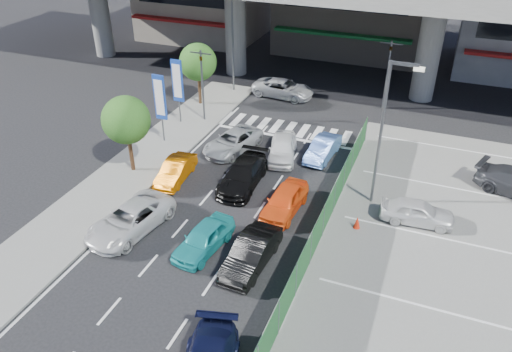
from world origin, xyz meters
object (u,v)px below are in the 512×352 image
at_px(street_lamp_left, 235,33).
at_px(tree_far, 198,62).
at_px(taxi_teal_mid, 204,238).
at_px(crossing_wagon_silver, 283,89).
at_px(taxi_orange_right, 285,201).
at_px(wagon_silver_front_left, 233,142).
at_px(tree_near, 126,120).
at_px(signboard_near, 160,99).
at_px(traffic_light_left, 202,68).
at_px(signboard_far, 177,83).
at_px(hatch_black_mid_right, 251,253).
at_px(sedan_white_mid_left, 130,219).
at_px(street_lamp_right, 386,124).
at_px(sedan_black_mid, 243,175).
at_px(traffic_light_right, 390,58).
at_px(sedan_white_front_mid, 283,148).
at_px(traffic_cone, 357,222).
at_px(kei_truck_front_right, 323,148).
at_px(parked_sedan_white, 417,212).
at_px(taxi_orange_left, 176,171).

distance_m(street_lamp_left, tree_far, 4.04).
height_order(taxi_teal_mid, crossing_wagon_silver, crossing_wagon_silver).
bearing_deg(taxi_orange_right, taxi_teal_mid, -117.03).
relative_size(taxi_teal_mid, wagon_silver_front_left, 0.84).
xyz_separation_m(tree_near, taxi_teal_mid, (7.28, -4.99, -2.74)).
bearing_deg(signboard_near, crossing_wagon_silver, 64.90).
relative_size(traffic_light_left, signboard_near, 1.11).
xyz_separation_m(signboard_far, hatch_black_mid_right, (10.41, -12.19, -2.37)).
relative_size(sedan_white_mid_left, hatch_black_mid_right, 1.19).
distance_m(street_lamp_right, sedan_black_mid, 8.50).
distance_m(traffic_light_right, wagon_silver_front_left, 13.49).
bearing_deg(signboard_near, street_lamp_right, -7.90).
relative_size(street_lamp_right, hatch_black_mid_right, 1.91).
xyz_separation_m(traffic_light_right, sedan_white_front_mid, (-4.64, -10.13, -3.25)).
bearing_deg(wagon_silver_front_left, street_lamp_right, -1.59).
distance_m(tree_near, hatch_black_mid_right, 11.42).
bearing_deg(signboard_far, traffic_cone, -28.18).
height_order(taxi_orange_right, crossing_wagon_silver, same).
relative_size(traffic_light_right, kei_truck_front_right, 1.39).
distance_m(wagon_silver_front_left, traffic_cone, 10.64).
height_order(sedan_black_mid, parked_sedan_white, sedan_black_mid).
bearing_deg(street_lamp_right, taxi_teal_mid, -134.63).
xyz_separation_m(sedan_black_mid, sedan_white_front_mid, (1.08, 3.88, 0.00)).
relative_size(signboard_far, kei_truck_front_right, 1.26).
distance_m(street_lamp_left, signboard_near, 10.19).
bearing_deg(street_lamp_right, signboard_far, 161.32).
bearing_deg(traffic_light_left, street_lamp_left, 91.20).
height_order(traffic_light_left, crossing_wagon_silver, traffic_light_left).
bearing_deg(traffic_cone, tree_far, 142.44).
xyz_separation_m(sedan_white_mid_left, taxi_orange_right, (6.65, 4.42, -0.01)).
relative_size(tree_near, taxi_teal_mid, 1.26).
xyz_separation_m(signboard_far, taxi_orange_right, (10.45, -7.60, -2.38)).
xyz_separation_m(taxi_teal_mid, taxi_orange_right, (2.57, 4.38, 0.03)).
relative_size(kei_truck_front_right, crossing_wagon_silver, 0.77).
relative_size(traffic_light_right, sedan_white_mid_left, 1.05).
bearing_deg(tree_far, wagon_silver_front_left, -47.74).
bearing_deg(street_lamp_left, taxi_orange_left, -80.88).
bearing_deg(taxi_teal_mid, traffic_light_left, 124.39).
distance_m(street_lamp_right, taxi_orange_right, 6.49).
bearing_deg(sedan_white_mid_left, sedan_black_mid, 68.76).
distance_m(wagon_silver_front_left, sedan_white_front_mid, 3.33).
bearing_deg(sedan_black_mid, taxi_orange_left, -170.17).
bearing_deg(hatch_black_mid_right, traffic_light_right, 85.52).
height_order(sedan_white_front_mid, crossing_wagon_silver, sedan_white_front_mid).
bearing_deg(traffic_light_left, taxi_orange_left, -75.08).
xyz_separation_m(crossing_wagon_silver, traffic_cone, (9.10, -15.07, -0.28)).
xyz_separation_m(sedan_white_mid_left, crossing_wagon_silver, (1.46, 19.39, -0.01)).
relative_size(kei_truck_front_right, parked_sedan_white, 1.01).
height_order(signboard_near, tree_far, tree_far).
distance_m(signboard_far, wagon_silver_front_left, 6.17).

